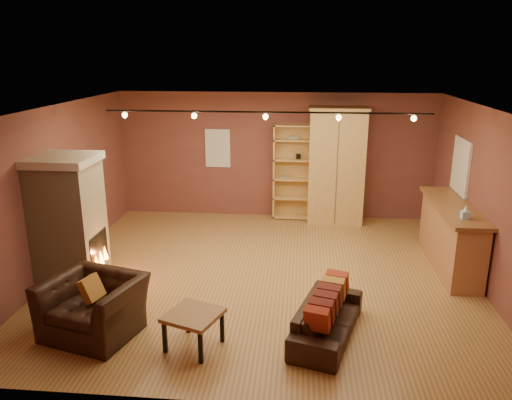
# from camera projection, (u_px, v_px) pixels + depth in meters

# --- Properties ---
(floor) EXTENTS (7.00, 7.00, 0.00)m
(floor) POSITION_uv_depth(u_px,v_px,m) (264.00, 275.00, 8.47)
(floor) COLOR olive
(floor) RESTS_ON ground
(ceiling) EXTENTS (7.00, 7.00, 0.00)m
(ceiling) POSITION_uv_depth(u_px,v_px,m) (265.00, 108.00, 7.67)
(ceiling) COLOR brown
(ceiling) RESTS_ON back_wall
(back_wall) EXTENTS (7.00, 0.02, 2.80)m
(back_wall) POSITION_uv_depth(u_px,v_px,m) (275.00, 156.00, 11.17)
(back_wall) COLOR brown
(back_wall) RESTS_ON floor
(left_wall) EXTENTS (0.02, 6.50, 2.80)m
(left_wall) POSITION_uv_depth(u_px,v_px,m) (57.00, 190.00, 8.38)
(left_wall) COLOR brown
(left_wall) RESTS_ON floor
(right_wall) EXTENTS (0.02, 6.50, 2.80)m
(right_wall) POSITION_uv_depth(u_px,v_px,m) (488.00, 201.00, 7.76)
(right_wall) COLOR brown
(right_wall) RESTS_ON floor
(fireplace) EXTENTS (1.01, 0.98, 2.12)m
(fireplace) POSITION_uv_depth(u_px,v_px,m) (69.00, 222.00, 7.87)
(fireplace) COLOR #C5B389
(fireplace) RESTS_ON floor
(back_window) EXTENTS (0.56, 0.04, 0.86)m
(back_window) POSITION_uv_depth(u_px,v_px,m) (218.00, 148.00, 11.23)
(back_window) COLOR white
(back_window) RESTS_ON back_wall
(bookcase) EXTENTS (0.87, 0.34, 2.13)m
(bookcase) POSITION_uv_depth(u_px,v_px,m) (293.00, 171.00, 11.12)
(bookcase) COLOR #DDB46B
(bookcase) RESTS_ON floor
(armoire) EXTENTS (1.24, 0.70, 2.53)m
(armoire) POSITION_uv_depth(u_px,v_px,m) (336.00, 166.00, 10.78)
(armoire) COLOR #DDB46B
(armoire) RESTS_ON floor
(bar_counter) EXTENTS (0.63, 2.38, 1.14)m
(bar_counter) POSITION_uv_depth(u_px,v_px,m) (451.00, 236.00, 8.63)
(bar_counter) COLOR tan
(bar_counter) RESTS_ON floor
(tissue_box) EXTENTS (0.11, 0.11, 0.21)m
(tissue_box) POSITION_uv_depth(u_px,v_px,m) (465.00, 213.00, 7.75)
(tissue_box) COLOR #97C9F2
(tissue_box) RESTS_ON bar_counter
(right_window) EXTENTS (0.05, 0.90, 1.00)m
(right_window) POSITION_uv_depth(u_px,v_px,m) (461.00, 166.00, 9.03)
(right_window) COLOR white
(right_window) RESTS_ON right_wall
(loveseat) EXTENTS (0.92, 1.72, 0.72)m
(loveseat) POSITION_uv_depth(u_px,v_px,m) (328.00, 312.00, 6.56)
(loveseat) COLOR black
(loveseat) RESTS_ON floor
(armchair) EXTENTS (1.36, 1.07, 1.04)m
(armchair) POSITION_uv_depth(u_px,v_px,m) (92.00, 297.00, 6.59)
(armchair) COLOR black
(armchair) RESTS_ON floor
(coffee_table) EXTENTS (0.81, 0.81, 0.48)m
(coffee_table) POSITION_uv_depth(u_px,v_px,m) (193.00, 318.00, 6.29)
(coffee_table) COLOR brown
(coffee_table) RESTS_ON floor
(track_rail) EXTENTS (5.20, 0.09, 0.13)m
(track_rail) POSITION_uv_depth(u_px,v_px,m) (266.00, 114.00, 7.89)
(track_rail) COLOR black
(track_rail) RESTS_ON ceiling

